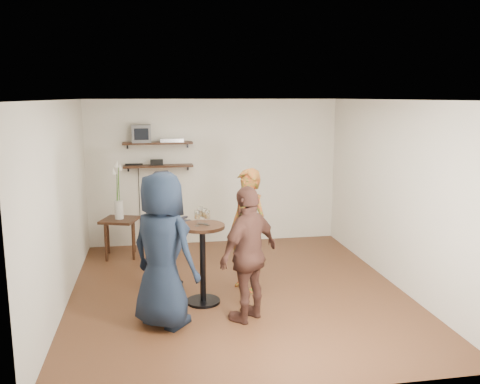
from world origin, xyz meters
name	(u,v)px	position (x,y,z in m)	size (l,w,h in m)	color
room	(238,199)	(0.00, 0.00, 1.30)	(4.58, 5.08, 2.68)	#4B2D18
shelf_upper	(158,143)	(-1.00, 2.38, 1.85)	(1.20, 0.25, 0.04)	black
shelf_lower	(158,166)	(-1.00, 2.38, 1.45)	(1.20, 0.25, 0.04)	black
crt_monitor	(141,134)	(-1.27, 2.38, 2.02)	(0.32, 0.30, 0.30)	#59595B
dvd_deck	(172,140)	(-0.76, 2.38, 1.90)	(0.40, 0.24, 0.06)	silver
radio	(157,162)	(-1.03, 2.38, 1.52)	(0.22, 0.10, 0.10)	black
power_strip	(134,164)	(-1.42, 2.42, 1.48)	(0.30, 0.05, 0.03)	black
side_table	(120,225)	(-1.67, 1.88, 0.54)	(0.69, 0.69, 0.65)	black
vase_lilies	(119,200)	(-1.67, 1.88, 0.96)	(0.19, 0.20, 0.99)	silver
drinks_table	(203,253)	(-0.50, -0.29, 0.67)	(0.57, 0.57, 1.04)	black
wine_glass_fl	(197,215)	(-0.57, -0.33, 1.18)	(0.07, 0.07, 0.20)	silver
wine_glass_fr	(207,215)	(-0.44, -0.32, 1.17)	(0.06, 0.06, 0.19)	silver
wine_glass_bl	(200,212)	(-0.53, -0.24, 1.19)	(0.07, 0.07, 0.22)	silver
wine_glass_br	(205,214)	(-0.47, -0.26, 1.18)	(0.07, 0.07, 0.20)	silver
person_plaid	(248,230)	(0.16, 0.09, 0.85)	(0.62, 0.40, 1.69)	red
person_dark	(167,230)	(-0.94, 0.34, 0.83)	(0.80, 0.63, 1.66)	black
person_navy	(163,250)	(-1.02, -0.86, 0.91)	(0.89, 0.58, 1.82)	black
person_brown	(249,254)	(-0.01, -0.88, 0.82)	(0.96, 0.40, 1.63)	#41241C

